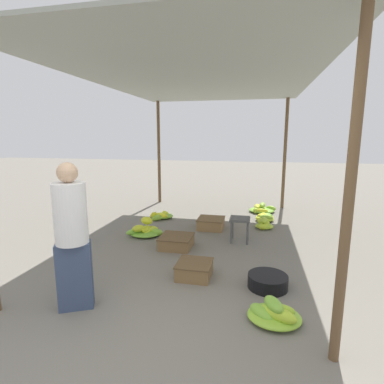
{
  "coord_description": "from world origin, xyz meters",
  "views": [
    {
      "loc": [
        0.96,
        -2.06,
        1.8
      ],
      "look_at": [
        0.0,
        2.39,
        0.95
      ],
      "focal_mm": 28.0,
      "sensor_mm": 36.0,
      "label": 1
    }
  ],
  "objects_px": {
    "banana_pile_right_1": "(265,218)",
    "banana_pile_left_1": "(161,216)",
    "stool": "(240,223)",
    "basin_black": "(268,281)",
    "crate_near": "(176,242)",
    "vendor_foreground": "(72,235)",
    "banana_pile_right_2": "(261,209)",
    "banana_pile_right_0": "(273,314)",
    "crate_mid": "(194,269)",
    "crate_far": "(211,223)",
    "banana_pile_right_3": "(264,224)",
    "banana_pile_left_0": "(145,231)"
  },
  "relations": [
    {
      "from": "banana_pile_left_0",
      "to": "crate_mid",
      "type": "bearing_deg",
      "value": -49.48
    },
    {
      "from": "banana_pile_right_1",
      "to": "stool",
      "type": "bearing_deg",
      "value": -108.41
    },
    {
      "from": "basin_black",
      "to": "banana_pile_right_1",
      "type": "xyz_separation_m",
      "value": [
        0.04,
        2.97,
        -0.0
      ]
    },
    {
      "from": "banana_pile_right_3",
      "to": "crate_near",
      "type": "relative_size",
      "value": 0.93
    },
    {
      "from": "banana_pile_left_1",
      "to": "banana_pile_right_2",
      "type": "distance_m",
      "value": 2.43
    },
    {
      "from": "banana_pile_left_0",
      "to": "banana_pile_right_0",
      "type": "height_order",
      "value": "banana_pile_left_0"
    },
    {
      "from": "banana_pile_right_0",
      "to": "crate_mid",
      "type": "distance_m",
      "value": 1.23
    },
    {
      "from": "stool",
      "to": "vendor_foreground",
      "type": "bearing_deg",
      "value": -123.14
    },
    {
      "from": "crate_far",
      "to": "crate_near",
      "type": "bearing_deg",
      "value": -109.44
    },
    {
      "from": "crate_mid",
      "to": "basin_black",
      "type": "bearing_deg",
      "value": -5.69
    },
    {
      "from": "banana_pile_left_1",
      "to": "banana_pile_right_3",
      "type": "relative_size",
      "value": 1.27
    },
    {
      "from": "basin_black",
      "to": "banana_pile_right_2",
      "type": "xyz_separation_m",
      "value": [
        -0.03,
        3.71,
        -0.0
      ]
    },
    {
      "from": "basin_black",
      "to": "banana_pile_right_0",
      "type": "relative_size",
      "value": 0.87
    },
    {
      "from": "vendor_foreground",
      "to": "banana_pile_right_3",
      "type": "relative_size",
      "value": 3.19
    },
    {
      "from": "vendor_foreground",
      "to": "banana_pile_left_1",
      "type": "bearing_deg",
      "value": 93.54
    },
    {
      "from": "crate_near",
      "to": "basin_black",
      "type": "bearing_deg",
      "value": -36.53
    },
    {
      "from": "banana_pile_right_0",
      "to": "crate_far",
      "type": "bearing_deg",
      "value": 110.15
    },
    {
      "from": "banana_pile_left_1",
      "to": "banana_pile_right_0",
      "type": "xyz_separation_m",
      "value": [
        2.26,
        -3.38,
        0.02
      ]
    },
    {
      "from": "banana_pile_right_0",
      "to": "banana_pile_right_1",
      "type": "height_order",
      "value": "banana_pile_right_0"
    },
    {
      "from": "stool",
      "to": "basin_black",
      "type": "bearing_deg",
      "value": -74.76
    },
    {
      "from": "banana_pile_right_0",
      "to": "crate_far",
      "type": "height_order",
      "value": "banana_pile_right_0"
    },
    {
      "from": "banana_pile_right_0",
      "to": "banana_pile_right_3",
      "type": "height_order",
      "value": "banana_pile_right_0"
    },
    {
      "from": "banana_pile_right_3",
      "to": "crate_mid",
      "type": "height_order",
      "value": "banana_pile_right_3"
    },
    {
      "from": "basin_black",
      "to": "banana_pile_left_1",
      "type": "bearing_deg",
      "value": 129.59
    },
    {
      "from": "banana_pile_left_0",
      "to": "banana_pile_right_2",
      "type": "relative_size",
      "value": 1.02
    },
    {
      "from": "basin_black",
      "to": "crate_mid",
      "type": "relative_size",
      "value": 1.07
    },
    {
      "from": "vendor_foreground",
      "to": "banana_pile_right_2",
      "type": "relative_size",
      "value": 2.37
    },
    {
      "from": "crate_mid",
      "to": "banana_pile_right_0",
      "type": "bearing_deg",
      "value": -39.11
    },
    {
      "from": "stool",
      "to": "banana_pile_right_2",
      "type": "relative_size",
      "value": 0.65
    },
    {
      "from": "banana_pile_right_1",
      "to": "crate_near",
      "type": "height_order",
      "value": "crate_near"
    },
    {
      "from": "banana_pile_left_1",
      "to": "crate_near",
      "type": "height_order",
      "value": "crate_near"
    },
    {
      "from": "banana_pile_right_1",
      "to": "banana_pile_left_1",
      "type": "bearing_deg",
      "value": -173.17
    },
    {
      "from": "stool",
      "to": "banana_pile_right_1",
      "type": "height_order",
      "value": "stool"
    },
    {
      "from": "basin_black",
      "to": "banana_pile_right_0",
      "type": "xyz_separation_m",
      "value": [
        0.03,
        -0.68,
        0.0
      ]
    },
    {
      "from": "basin_black",
      "to": "crate_mid",
      "type": "distance_m",
      "value": 0.93
    },
    {
      "from": "banana_pile_right_0",
      "to": "banana_pile_right_3",
      "type": "bearing_deg",
      "value": 90.66
    },
    {
      "from": "banana_pile_right_1",
      "to": "crate_far",
      "type": "bearing_deg",
      "value": -143.92
    },
    {
      "from": "banana_pile_left_1",
      "to": "crate_near",
      "type": "xyz_separation_m",
      "value": [
        0.8,
        -1.64,
        0.04
      ]
    },
    {
      "from": "banana_pile_left_1",
      "to": "banana_pile_right_0",
      "type": "relative_size",
      "value": 1.13
    },
    {
      "from": "banana_pile_right_2",
      "to": "crate_far",
      "type": "xyz_separation_m",
      "value": [
        -0.99,
        -1.52,
        0.03
      ]
    },
    {
      "from": "basin_black",
      "to": "crate_mid",
      "type": "xyz_separation_m",
      "value": [
        -0.92,
        0.09,
        0.02
      ]
    },
    {
      "from": "basin_black",
      "to": "banana_pile_left_1",
      "type": "height_order",
      "value": "basin_black"
    },
    {
      "from": "crate_far",
      "to": "vendor_foreground",
      "type": "bearing_deg",
      "value": -107.92
    },
    {
      "from": "banana_pile_left_1",
      "to": "banana_pile_right_1",
      "type": "height_order",
      "value": "banana_pile_right_1"
    },
    {
      "from": "vendor_foreground",
      "to": "banana_pile_right_2",
      "type": "xyz_separation_m",
      "value": [
        1.98,
        4.57,
        -0.73
      ]
    },
    {
      "from": "stool",
      "to": "banana_pile_left_0",
      "type": "distance_m",
      "value": 1.73
    },
    {
      "from": "banana_pile_right_2",
      "to": "banana_pile_right_3",
      "type": "xyz_separation_m",
      "value": [
        0.02,
        -1.28,
        0.01
      ]
    },
    {
      "from": "banana_pile_right_1",
      "to": "crate_near",
      "type": "bearing_deg",
      "value": -127.44
    },
    {
      "from": "vendor_foreground",
      "to": "stool",
      "type": "relative_size",
      "value": 3.67
    },
    {
      "from": "vendor_foreground",
      "to": "banana_pile_left_1",
      "type": "relative_size",
      "value": 2.51
    }
  ]
}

